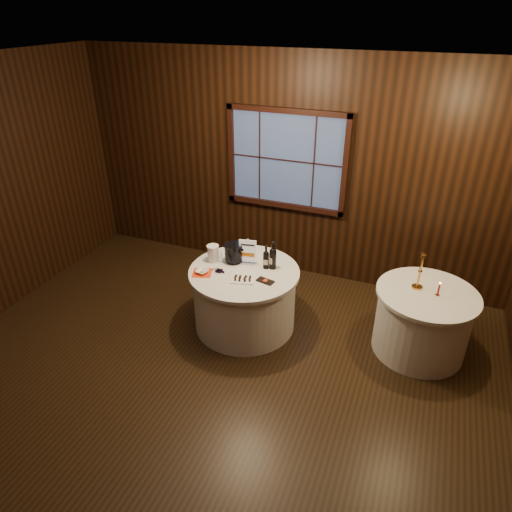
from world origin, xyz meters
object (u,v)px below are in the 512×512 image
at_px(port_bottle_left, 266,258).
at_px(brass_candlestick, 419,276).
at_px(red_candle, 438,290).
at_px(chocolate_box, 265,281).
at_px(glass_pitcher, 213,253).
at_px(sign_stand, 248,255).
at_px(side_table, 422,321).
at_px(ice_bucket, 234,253).
at_px(main_table, 245,298).
at_px(chocolate_plate, 242,279).
at_px(cracker_bowl, 202,271).
at_px(grape_bunch, 220,271).
at_px(port_bottle_right, 273,257).

bearing_deg(port_bottle_left, brass_candlestick, -6.70).
bearing_deg(red_candle, chocolate_box, -167.04).
distance_m(chocolate_box, glass_pitcher, 0.77).
bearing_deg(sign_stand, side_table, -8.03).
relative_size(port_bottle_left, ice_bucket, 1.26).
distance_m(main_table, port_bottle_left, 0.57).
height_order(side_table, chocolate_box, chocolate_box).
bearing_deg(sign_stand, brass_candlestick, -6.20).
relative_size(sign_stand, glass_pitcher, 1.58).
distance_m(chocolate_plate, cracker_bowl, 0.49).
bearing_deg(port_bottle_left, ice_bucket, 166.60).
height_order(ice_bucket, brass_candlestick, brass_candlestick).
bearing_deg(brass_candlestick, cracker_bowl, -165.84).
xyz_separation_m(port_bottle_left, ice_bucket, (-0.41, -0.00, -0.00)).
height_order(port_bottle_left, chocolate_plate, port_bottle_left).
relative_size(ice_bucket, grape_bunch, 1.32).
distance_m(port_bottle_left, ice_bucket, 0.41).
bearing_deg(glass_pitcher, grape_bunch, -52.91).
bearing_deg(chocolate_box, side_table, 26.36).
height_order(chocolate_plate, glass_pitcher, glass_pitcher).
xyz_separation_m(sign_stand, port_bottle_right, (0.31, 0.01, 0.04)).
xyz_separation_m(glass_pitcher, cracker_bowl, (0.00, -0.30, -0.08)).
distance_m(main_table, port_bottle_right, 0.63).
bearing_deg(port_bottle_left, side_table, -8.86).
height_order(main_table, sign_stand, sign_stand).
relative_size(chocolate_box, red_candle, 1.16).
bearing_deg(brass_candlestick, port_bottle_right, -173.55).
relative_size(sign_stand, chocolate_box, 1.68).
xyz_separation_m(main_table, grape_bunch, (-0.24, -0.14, 0.40)).
bearing_deg(cracker_bowl, chocolate_plate, 3.03).
relative_size(glass_pitcher, brass_candlestick, 0.50).
relative_size(sign_stand, port_bottle_left, 1.12).
bearing_deg(side_table, cracker_bowl, -167.72).
distance_m(ice_bucket, chocolate_plate, 0.44).
distance_m(port_bottle_left, grape_bunch, 0.55).
xyz_separation_m(sign_stand, brass_candlestick, (1.90, 0.19, 0.04)).
xyz_separation_m(main_table, glass_pitcher, (-0.42, 0.07, 0.49)).
xyz_separation_m(port_bottle_right, grape_bunch, (-0.53, -0.31, -0.13)).
distance_m(main_table, chocolate_box, 0.52).
xyz_separation_m(chocolate_box, glass_pitcher, (-0.73, 0.20, 0.10)).
bearing_deg(ice_bucket, chocolate_plate, -53.22).
bearing_deg(ice_bucket, side_table, 4.05).
height_order(port_bottle_left, ice_bucket, port_bottle_left).
height_order(port_bottle_left, glass_pitcher, port_bottle_left).
xyz_separation_m(side_table, glass_pitcher, (-2.42, -0.23, 0.49)).
xyz_separation_m(main_table, sign_stand, (-0.02, 0.17, 0.49)).
distance_m(main_table, grape_bunch, 0.49).
bearing_deg(ice_bucket, port_bottle_left, 0.35).
distance_m(ice_bucket, glass_pitcher, 0.24).
distance_m(main_table, glass_pitcher, 0.65).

